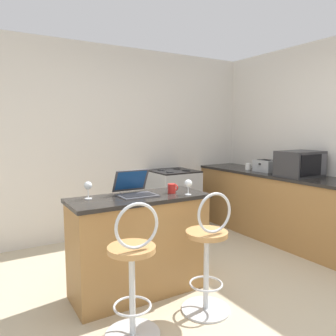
# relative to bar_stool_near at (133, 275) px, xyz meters

# --- Properties ---
(ground_plane) EXTENTS (20.00, 20.00, 0.00)m
(ground_plane) POSITION_rel_bar_stool_near_xyz_m (0.80, -0.10, -0.47)
(ground_plane) COLOR #BCAD8E
(wall_back) EXTENTS (12.00, 0.06, 2.60)m
(wall_back) POSITION_rel_bar_stool_near_xyz_m (0.80, 2.31, 0.83)
(wall_back) COLOR silver
(wall_back) RESTS_ON ground_plane
(breakfast_bar) EXTENTS (1.24, 0.51, 0.89)m
(breakfast_bar) POSITION_rel_bar_stool_near_xyz_m (0.33, 0.57, -0.02)
(breakfast_bar) COLOR #9E703D
(breakfast_bar) RESTS_ON ground_plane
(counter_right) EXTENTS (0.67, 2.91, 0.89)m
(counter_right) POSITION_rel_bar_stool_near_xyz_m (2.61, 0.84, -0.02)
(counter_right) COLOR #9E703D
(counter_right) RESTS_ON ground_plane
(bar_stool_near) EXTENTS (0.40, 0.40, 1.00)m
(bar_stool_near) POSITION_rel_bar_stool_near_xyz_m (0.00, 0.00, 0.00)
(bar_stool_near) COLOR silver
(bar_stool_near) RESTS_ON ground_plane
(bar_stool_far) EXTENTS (0.40, 0.40, 1.00)m
(bar_stool_far) POSITION_rel_bar_stool_near_xyz_m (0.66, 0.00, 0.00)
(bar_stool_far) COLOR silver
(bar_stool_far) RESTS_ON ground_plane
(laptop) EXTENTS (0.33, 0.32, 0.22)m
(laptop) POSITION_rel_bar_stool_near_xyz_m (0.32, 0.65, 0.48)
(laptop) COLOR #47474C
(laptop) RESTS_ON breakfast_bar
(microwave) EXTENTS (0.54, 0.39, 0.32)m
(microwave) POSITION_rel_bar_stool_near_xyz_m (2.58, 0.63, 0.58)
(microwave) COLOR #2D2D30
(microwave) RESTS_ON counter_right
(toaster) EXTENTS (0.25, 0.29, 0.17)m
(toaster) POSITION_rel_bar_stool_near_xyz_m (2.58, 1.18, 0.50)
(toaster) COLOR #9EA3A8
(toaster) RESTS_ON counter_right
(stove_range) EXTENTS (0.61, 0.61, 0.90)m
(stove_range) POSITION_rel_bar_stool_near_xyz_m (1.55, 1.95, -0.02)
(stove_range) COLOR #9EA3A8
(stove_range) RESTS_ON ground_plane
(wine_glass_tall) EXTENTS (0.07, 0.07, 0.15)m
(wine_glass_tall) POSITION_rel_bar_stool_near_xyz_m (-0.09, 0.70, 0.53)
(wine_glass_tall) COLOR silver
(wine_glass_tall) RESTS_ON breakfast_bar
(wine_glass_short) EXTENTS (0.07, 0.07, 0.14)m
(wine_glass_short) POSITION_rel_bar_stool_near_xyz_m (0.74, 0.40, 0.52)
(wine_glass_short) COLOR silver
(wine_glass_short) RESTS_ON breakfast_bar
(mug_white) EXTENTS (0.10, 0.08, 0.10)m
(mug_white) POSITION_rel_bar_stool_near_xyz_m (2.52, 1.46, 0.47)
(mug_white) COLOR white
(mug_white) RESTS_ON counter_right
(mug_red) EXTENTS (0.09, 0.07, 0.09)m
(mug_red) POSITION_rel_bar_stool_near_xyz_m (0.66, 0.55, 0.47)
(mug_red) COLOR red
(mug_red) RESTS_ON breakfast_bar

